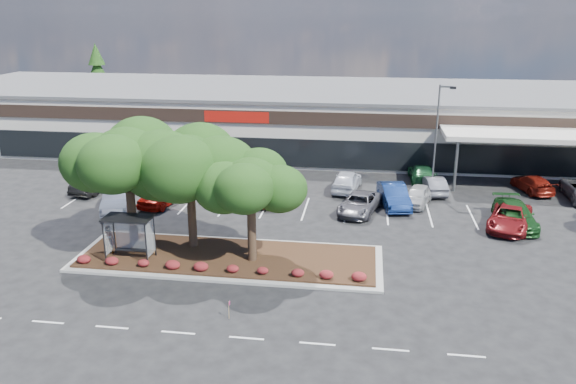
# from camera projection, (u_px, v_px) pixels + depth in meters

# --- Properties ---
(ground) EXTENTS (160.00, 160.00, 0.00)m
(ground) POSITION_uv_depth(u_px,v_px,m) (248.00, 294.00, 29.12)
(ground) COLOR black
(ground) RESTS_ON ground
(retail_store) EXTENTS (80.40, 25.20, 6.25)m
(retail_store) POSITION_uv_depth(u_px,v_px,m) (313.00, 117.00, 60.05)
(retail_store) COLOR beige
(retail_store) RESTS_ON ground
(landscape_island) EXTENTS (18.00, 6.00, 0.26)m
(landscape_island) POSITION_uv_depth(u_px,v_px,m) (229.00, 258.00, 33.11)
(landscape_island) COLOR #9F9F9A
(landscape_island) RESTS_ON ground
(lane_markings) EXTENTS (33.12, 20.06, 0.01)m
(lane_markings) POSITION_uv_depth(u_px,v_px,m) (277.00, 222.00, 38.95)
(lane_markings) COLOR silver
(lane_markings) RESTS_ON ground
(shrub_row) EXTENTS (17.00, 0.80, 0.50)m
(shrub_row) POSITION_uv_depth(u_px,v_px,m) (219.00, 267.00, 31.02)
(shrub_row) COLOR maroon
(shrub_row) RESTS_ON landscape_island
(bus_shelter) EXTENTS (2.75, 1.55, 2.59)m
(bus_shelter) POSITION_uv_depth(u_px,v_px,m) (130.00, 225.00, 32.18)
(bus_shelter) COLOR black
(bus_shelter) RESTS_ON landscape_island
(island_tree_west) EXTENTS (7.20, 7.20, 7.89)m
(island_tree_west) POSITION_uv_depth(u_px,v_px,m) (129.00, 185.00, 33.12)
(island_tree_west) COLOR #14370C
(island_tree_west) RESTS_ON landscape_island
(island_tree_mid) EXTENTS (6.60, 6.60, 7.32)m
(island_tree_mid) POSITION_uv_depth(u_px,v_px,m) (190.00, 189.00, 33.40)
(island_tree_mid) COLOR #14370C
(island_tree_mid) RESTS_ON landscape_island
(island_tree_east) EXTENTS (5.80, 5.80, 6.50)m
(island_tree_east) POSITION_uv_depth(u_px,v_px,m) (251.00, 207.00, 31.58)
(island_tree_east) COLOR #14370C
(island_tree_east) RESTS_ON landscape_island
(conifer_north_west) EXTENTS (4.40, 4.40, 10.00)m
(conifer_north_west) POSITION_uv_depth(u_px,v_px,m) (99.00, 81.00, 74.88)
(conifer_north_west) COLOR #14370C
(conifer_north_west) RESTS_ON ground
(person_waiting) EXTENTS (0.71, 0.53, 1.77)m
(person_waiting) POSITION_uv_depth(u_px,v_px,m) (109.00, 239.00, 33.15)
(person_waiting) COLOR #594C47
(person_waiting) RESTS_ON landscape_island
(light_pole) EXTENTS (1.42, 0.74, 8.67)m
(light_pole) POSITION_uv_depth(u_px,v_px,m) (437.00, 147.00, 43.94)
(light_pole) COLOR #9F9F9A
(light_pole) RESTS_ON ground
(survey_stake) EXTENTS (0.08, 0.14, 0.93)m
(survey_stake) POSITION_uv_depth(u_px,v_px,m) (229.00, 307.00, 26.67)
(survey_stake) COLOR #A48255
(survey_stake) RESTS_ON ground
(car_0) EXTENTS (2.63, 5.44, 1.72)m
(car_0) POSITION_uv_depth(u_px,v_px,m) (97.00, 180.00, 45.58)
(car_0) COLOR black
(car_0) RESTS_ON ground
(car_1) EXTENTS (3.21, 5.49, 1.71)m
(car_1) POSITION_uv_depth(u_px,v_px,m) (118.00, 198.00, 41.27)
(car_1) COLOR silver
(car_1) RESTS_ON ground
(car_2) EXTENTS (3.06, 5.30, 1.70)m
(car_2) POSITION_uv_depth(u_px,v_px,m) (163.00, 193.00, 42.45)
(car_2) COLOR #8B0C05
(car_2) RESTS_ON ground
(car_3) EXTENTS (3.35, 5.72, 1.49)m
(car_3) POSITION_uv_depth(u_px,v_px,m) (271.00, 192.00, 43.15)
(car_3) COLOR #891800
(car_3) RESTS_ON ground
(car_4) EXTENTS (3.54, 5.47, 1.40)m
(car_4) POSITION_uv_depth(u_px,v_px,m) (360.00, 204.00, 40.63)
(car_4) COLOR #545359
(car_4) RESTS_ON ground
(car_5) EXTENTS (2.60, 5.28, 1.67)m
(car_5) POSITION_uv_depth(u_px,v_px,m) (394.00, 196.00, 41.91)
(car_5) COLOR navy
(car_5) RESTS_ON ground
(car_6) EXTENTS (2.86, 4.45, 1.41)m
(car_6) POSITION_uv_depth(u_px,v_px,m) (417.00, 196.00, 42.32)
(car_6) COLOR #B2B2B2
(car_6) RESTS_ON ground
(car_7) EXTENTS (4.13, 5.93, 1.50)m
(car_7) POSITION_uv_depth(u_px,v_px,m) (510.00, 218.00, 37.74)
(car_7) COLOR maroon
(car_7) RESTS_ON ground
(car_8) EXTENTS (2.42, 5.45, 1.56)m
(car_8) POSITION_uv_depth(u_px,v_px,m) (515.00, 215.00, 38.19)
(car_8) COLOR #18451B
(car_8) RESTS_ON ground
(car_9) EXTENTS (2.66, 4.86, 1.34)m
(car_9) POSITION_uv_depth(u_px,v_px,m) (189.00, 174.00, 48.11)
(car_9) COLOR navy
(car_9) RESTS_ON ground
(car_10) EXTENTS (2.68, 5.18, 1.39)m
(car_10) POSITION_uv_depth(u_px,v_px,m) (233.00, 166.00, 50.29)
(car_10) COLOR #6D310A
(car_10) RESTS_ON ground
(car_11) EXTENTS (2.55, 5.14, 1.68)m
(car_11) POSITION_uv_depth(u_px,v_px,m) (235.00, 164.00, 50.42)
(car_11) COLOR #A02714
(car_11) RESTS_ON ground
(car_12) EXTENTS (2.02, 4.24, 1.40)m
(car_12) POSITION_uv_depth(u_px,v_px,m) (273.00, 181.00, 45.96)
(car_12) COLOR #9EA2A8
(car_12) RESTS_ON ground
(car_13) EXTENTS (2.57, 5.10, 1.67)m
(car_13) POSITION_uv_depth(u_px,v_px,m) (347.00, 181.00, 45.62)
(car_13) COLOR silver
(car_13) RESTS_ON ground
(car_14) EXTENTS (2.01, 4.40, 1.40)m
(car_14) POSITION_uv_depth(u_px,v_px,m) (433.00, 185.00, 45.01)
(car_14) COLOR #5D5D64
(car_14) RESTS_ON ground
(car_15) EXTENTS (2.23, 5.13, 1.47)m
(car_15) POSITION_uv_depth(u_px,v_px,m) (422.00, 173.00, 48.01)
(car_15) COLOR #1D572D
(car_15) RESTS_ON ground
(car_16) EXTENTS (2.95, 4.93, 1.34)m
(car_16) POSITION_uv_depth(u_px,v_px,m) (532.00, 184.00, 45.36)
(car_16) COLOR maroon
(car_16) RESTS_ON ground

